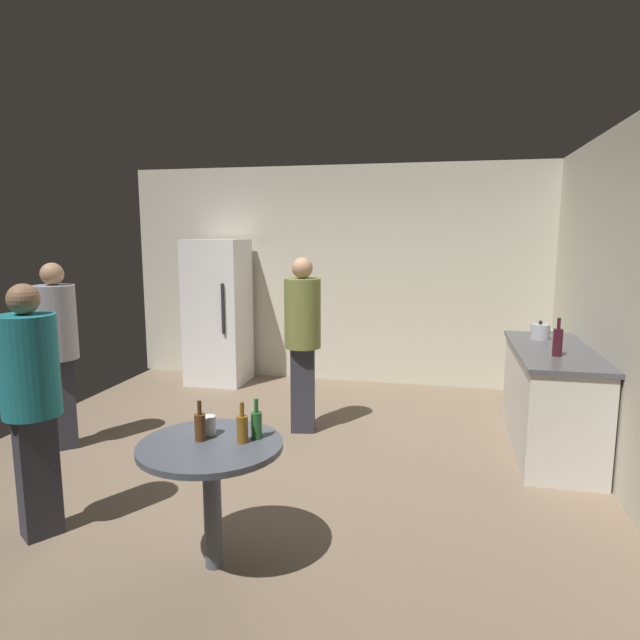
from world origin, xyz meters
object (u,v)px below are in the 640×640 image
at_px(refrigerator, 218,312).
at_px(beer_bottle_brown, 200,426).
at_px(wine_bottle_on_counter, 558,341).
at_px(person_in_teal_shirt, 31,392).
at_px(foreground_table, 211,461).
at_px(kettle, 540,332).
at_px(person_in_olive_shirt, 303,331).
at_px(person_in_gray_shirt, 57,342).
at_px(beer_bottle_green, 257,424).
at_px(beer_bottle_amber, 242,428).
at_px(plastic_cup_white, 209,425).

bearing_deg(refrigerator, beer_bottle_brown, -68.41).
distance_m(wine_bottle_on_counter, person_in_teal_shirt, 3.81).
relative_size(wine_bottle_on_counter, foreground_table, 0.39).
distance_m(kettle, person_in_olive_shirt, 2.21).
xyz_separation_m(kettle, person_in_gray_shirt, (-4.12, -1.32, -0.02)).
bearing_deg(beer_bottle_brown, person_in_teal_shirt, 177.28).
xyz_separation_m(beer_bottle_green, person_in_teal_shirt, (-1.42, -0.05, 0.10)).
height_order(foreground_table, beer_bottle_brown, beer_bottle_brown).
xyz_separation_m(wine_bottle_on_counter, beer_bottle_amber, (-1.96, -1.90, -0.20)).
height_order(beer_bottle_brown, person_in_teal_shirt, person_in_teal_shirt).
xyz_separation_m(beer_bottle_brown, person_in_teal_shirt, (-1.12, 0.05, 0.10)).
height_order(beer_bottle_brown, person_in_olive_shirt, person_in_olive_shirt).
height_order(foreground_table, beer_bottle_green, beer_bottle_green).
height_order(beer_bottle_amber, person_in_olive_shirt, person_in_olive_shirt).
height_order(plastic_cup_white, person_in_teal_shirt, person_in_teal_shirt).
relative_size(beer_bottle_amber, person_in_teal_shirt, 0.15).
relative_size(refrigerator, beer_bottle_amber, 7.83).
relative_size(beer_bottle_brown, person_in_teal_shirt, 0.15).
xyz_separation_m(kettle, plastic_cup_white, (-2.18, -2.55, -0.18)).
bearing_deg(plastic_cup_white, refrigerator, 112.23).
xyz_separation_m(beer_bottle_amber, beer_bottle_green, (0.05, 0.08, 0.00)).
bearing_deg(plastic_cup_white, person_in_teal_shirt, -177.98).
bearing_deg(person_in_teal_shirt, person_in_olive_shirt, 96.00).
relative_size(beer_bottle_amber, person_in_olive_shirt, 0.14).
relative_size(kettle, person_in_teal_shirt, 0.15).
bearing_deg(beer_bottle_green, refrigerator, 116.07).
distance_m(refrigerator, person_in_gray_shirt, 2.40).
distance_m(beer_bottle_brown, beer_bottle_green, 0.31).
bearing_deg(wine_bottle_on_counter, person_in_teal_shirt, -150.59).
bearing_deg(kettle, wine_bottle_on_counter, -88.91).
xyz_separation_m(wine_bottle_on_counter, person_in_olive_shirt, (-2.18, 0.26, -0.05)).
bearing_deg(beer_bottle_brown, person_in_gray_shirt, 145.54).
bearing_deg(kettle, person_in_olive_shirt, -168.11).
xyz_separation_m(person_in_olive_shirt, person_in_gray_shirt, (-1.95, -0.86, -0.02)).
bearing_deg(person_in_gray_shirt, beer_bottle_amber, 18.93).
xyz_separation_m(foreground_table, beer_bottle_green, (0.23, 0.12, 0.19)).
bearing_deg(person_in_olive_shirt, wine_bottle_on_counter, 72.87).
relative_size(plastic_cup_white, person_in_gray_shirt, 0.07).
distance_m(foreground_table, beer_bottle_amber, 0.26).
height_order(beer_bottle_green, person_in_gray_shirt, person_in_gray_shirt).
bearing_deg(beer_bottle_brown, plastic_cup_white, 84.15).
distance_m(plastic_cup_white, person_in_gray_shirt, 2.30).
xyz_separation_m(refrigerator, person_in_gray_shirt, (-0.48, -2.35, 0.05)).
bearing_deg(kettle, plastic_cup_white, -130.45).
bearing_deg(refrigerator, person_in_olive_shirt, -45.20).
relative_size(foreground_table, beer_bottle_brown, 3.48).
relative_size(kettle, person_in_gray_shirt, 0.15).
xyz_separation_m(foreground_table, beer_bottle_amber, (0.17, 0.05, 0.19)).
bearing_deg(beer_bottle_amber, foreground_table, -164.79).
bearing_deg(beer_bottle_amber, wine_bottle_on_counter, 44.14).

